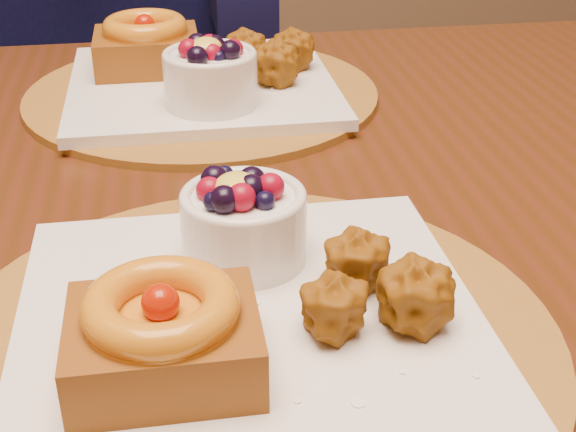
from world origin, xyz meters
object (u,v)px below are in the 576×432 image
object	(u,v)px
place_setting_far	(199,76)
chair_far	(161,117)
place_setting_near	(246,311)
dining_table	(224,263)

from	to	relation	value
place_setting_far	chair_far	bearing A→B (deg)	94.43
place_setting_near	chair_far	bearing A→B (deg)	92.63
place_setting_near	place_setting_far	size ratio (longest dim) A/B	1.00
dining_table	place_setting_far	world-z (taller)	place_setting_far
place_setting_far	chair_far	size ratio (longest dim) A/B	0.42
dining_table	place_setting_far	size ratio (longest dim) A/B	4.21
chair_far	dining_table	bearing A→B (deg)	-105.58
place_setting_near	place_setting_far	bearing A→B (deg)	90.10
dining_table	chair_far	world-z (taller)	chair_far
place_setting_near	chair_far	world-z (taller)	chair_far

